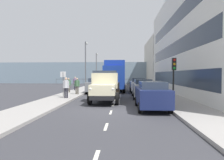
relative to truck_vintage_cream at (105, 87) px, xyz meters
name	(u,v)px	position (x,y,z in m)	size (l,w,h in m)	color
ground_plane	(117,94)	(-0.70, -6.12, -1.18)	(80.00, 80.00, 0.00)	#38383D
sidewalk_left	(160,94)	(-5.39, -6.12, -1.10)	(2.60, 41.06, 0.15)	#9E9993
sidewalk_right	(75,93)	(3.99, -6.12, -1.10)	(2.60, 41.06, 0.15)	#9E9993
road_centreline_markings	(117,95)	(-0.70, -5.39, -1.17)	(0.12, 36.71, 0.01)	silver
building_terrace	(213,41)	(-11.01, -6.55, 4.54)	(8.67, 24.89, 11.44)	silver
building_far_block	(168,62)	(-11.02, -26.61, 3.52)	(8.66, 14.10, 9.40)	beige
sea_horizon	(120,73)	(-0.70, -29.65, 1.32)	(80.00, 0.80, 5.00)	gray
seawall_railing	(120,80)	(-0.70, -26.05, -0.26)	(28.08, 0.08, 1.20)	#4C5156
truck_vintage_cream	(105,87)	(0.00, 0.00, 0.00)	(2.17, 5.64, 2.43)	black
lorry_cargo_blue	(115,75)	(-0.34, -9.93, 0.90)	(2.58, 8.20, 3.87)	#193899
car_navy_kerbside_near	(152,95)	(-3.14, 2.85, -0.28)	(1.85, 4.02, 1.72)	navy
car_silver_kerbside_1	(142,88)	(-3.14, -2.72, -0.28)	(1.78, 4.18, 1.72)	#B7BABF
car_white_kerbside_2	(138,85)	(-3.14, -7.92, -0.28)	(1.85, 3.86, 1.72)	white
car_grey_oppositeside_0	(96,85)	(1.74, -7.00, -0.28)	(1.86, 4.06, 1.72)	slate
car_teal_oppositeside_1	(101,83)	(1.74, -12.35, -0.28)	(1.80, 4.51, 1.72)	#1E6670
pedestrian_couple_b	(66,86)	(3.43, -1.15, 0.00)	(0.53, 0.34, 1.75)	black
pedestrian_strolling	(77,85)	(3.26, -4.24, -0.06)	(0.53, 0.34, 1.65)	#4C473D
pedestrian_near_railing	(69,84)	(4.65, -6.04, -0.09)	(0.53, 0.34, 1.60)	#4C473D
pedestrian_in_dark_coat	(75,82)	(4.69, -9.07, -0.03)	(0.53, 0.34, 1.69)	black
traffic_light_near	(174,70)	(-5.12, 0.34, 1.29)	(0.28, 0.41, 3.20)	black
lamp_post_promenade	(86,61)	(4.07, -12.77, 2.98)	(0.32, 1.14, 6.76)	#59595B
lamp_post_far	(96,66)	(3.82, -22.03, 2.65)	(0.32, 1.14, 6.14)	#59595B
street_sign	(63,80)	(3.99, -2.13, 0.50)	(0.50, 0.07, 2.25)	#4C4C4C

